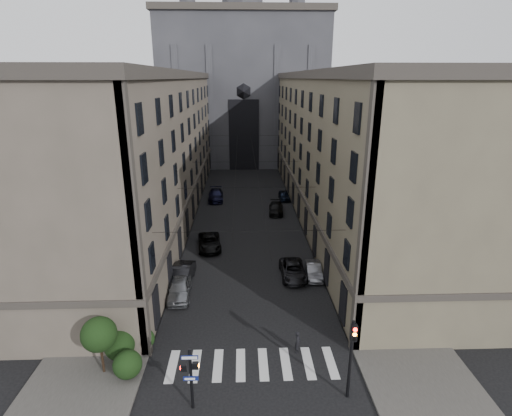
{
  "coord_description": "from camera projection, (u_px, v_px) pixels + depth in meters",
  "views": [
    {
      "loc": [
        -0.53,
        -16.87,
        18.08
      ],
      "look_at": [
        0.54,
        12.36,
        8.49
      ],
      "focal_mm": 28.0,
      "sensor_mm": 36.0,
      "label": 1
    }
  ],
  "objects": [
    {
      "name": "pedestrian_signal_left",
      "position": [
        191.0,
        374.0,
        22.25
      ],
      "size": [
        1.02,
        0.38,
        4.0
      ],
      "color": "black",
      "rests_on": "ground"
    },
    {
      "name": "gothic_tower",
      "position": [
        243.0,
        79.0,
        87.31
      ],
      "size": [
        35.0,
        23.0,
        58.0
      ],
      "color": "#2D2D33",
      "rests_on": "ground"
    },
    {
      "name": "car_left_near",
      "position": [
        179.0,
        288.0,
        34.36
      ],
      "size": [
        2.15,
        4.81,
        1.61
      ],
      "primitive_type": "imported",
      "rotation": [
        0.0,
        0.0,
        0.05
      ],
      "color": "slate",
      "rests_on": "ground"
    },
    {
      "name": "car_right_far",
      "position": [
        284.0,
        195.0,
        61.84
      ],
      "size": [
        1.6,
        3.95,
        1.34
      ],
      "primitive_type": "imported",
      "rotation": [
        0.0,
        0.0,
        0.0
      ],
      "color": "black",
      "rests_on": "ground"
    },
    {
      "name": "building_left",
      "position": [
        143.0,
        147.0,
        52.48
      ],
      "size": [
        13.6,
        60.6,
        18.85
      ],
      "color": "#50493D",
      "rests_on": "ground"
    },
    {
      "name": "sidewalk_right",
      "position": [
        320.0,
        212.0,
        56.2
      ],
      "size": [
        7.0,
        80.0,
        0.15
      ],
      "primitive_type": "cube",
      "color": "#383533",
      "rests_on": "ground"
    },
    {
      "name": "sidewalk_left",
      "position": [
        171.0,
        214.0,
        55.47
      ],
      "size": [
        7.0,
        80.0,
        0.15
      ],
      "primitive_type": "cube",
      "color": "#383533",
      "rests_on": "ground"
    },
    {
      "name": "shrub_cluster",
      "position": [
        116.0,
        344.0,
        25.56
      ],
      "size": [
        3.9,
        4.4,
        3.9
      ],
      "color": "black",
      "rests_on": "sidewalk_left"
    },
    {
      "name": "car_left_far",
      "position": [
        216.0,
        195.0,
        61.51
      ],
      "size": [
        2.48,
        5.59,
        1.59
      ],
      "primitive_type": "imported",
      "rotation": [
        0.0,
        0.0,
        0.04
      ],
      "color": "black",
      "rests_on": "ground"
    },
    {
      "name": "car_right_near",
      "position": [
        314.0,
        270.0,
        37.86
      ],
      "size": [
        1.61,
        4.01,
        1.3
      ],
      "primitive_type": "imported",
      "rotation": [
        0.0,
        0.0,
        -0.06
      ],
      "color": "slate",
      "rests_on": "ground"
    },
    {
      "name": "car_left_midnear",
      "position": [
        181.0,
        275.0,
        36.57
      ],
      "size": [
        2.27,
        5.15,
        1.64
      ],
      "primitive_type": "imported",
      "rotation": [
        0.0,
        0.0,
        -0.11
      ],
      "color": "black",
      "rests_on": "ground"
    },
    {
      "name": "tram_wires",
      "position": [
        246.0,
        163.0,
        53.25
      ],
      "size": [
        14.0,
        60.0,
        0.43
      ],
      "color": "black",
      "rests_on": "ground"
    },
    {
      "name": "traffic_light_right",
      "position": [
        352.0,
        351.0,
        22.67
      ],
      "size": [
        0.34,
        0.5,
        5.2
      ],
      "color": "black",
      "rests_on": "ground"
    },
    {
      "name": "car_left_midfar",
      "position": [
        209.0,
        242.0,
        44.18
      ],
      "size": [
        2.99,
        5.46,
        1.45
      ],
      "primitive_type": "imported",
      "rotation": [
        0.0,
        0.0,
        0.12
      ],
      "color": "black",
      "rests_on": "ground"
    },
    {
      "name": "pedestrian",
      "position": [
        298.0,
        342.0,
        27.35
      ],
      "size": [
        0.6,
        0.7,
        1.62
      ],
      "primitive_type": "imported",
      "rotation": [
        0.0,
        0.0,
        1.15
      ],
      "color": "black",
      "rests_on": "ground"
    },
    {
      "name": "building_right",
      "position": [
        346.0,
        146.0,
        53.42
      ],
      "size": [
        13.6,
        60.6,
        18.85
      ],
      "color": "brown",
      "rests_on": "ground"
    },
    {
      "name": "zebra_crossing",
      "position": [
        252.0,
        364.0,
        26.42
      ],
      "size": [
        11.0,
        3.2,
        0.01
      ],
      "primitive_type": "cube",
      "color": "beige",
      "rests_on": "ground"
    },
    {
      "name": "car_right_midfar",
      "position": [
        276.0,
        208.0,
        55.64
      ],
      "size": [
        2.26,
        4.88,
        1.38
      ],
      "primitive_type": "imported",
      "rotation": [
        0.0,
        0.0,
        -0.07
      ],
      "color": "black",
      "rests_on": "ground"
    },
    {
      "name": "car_right_midnear",
      "position": [
        293.0,
        270.0,
        37.79
      ],
      "size": [
        2.35,
        5.01,
        1.39
      ],
      "primitive_type": "imported",
      "rotation": [
        0.0,
        0.0,
        0.01
      ],
      "color": "black",
      "rests_on": "ground"
    }
  ]
}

